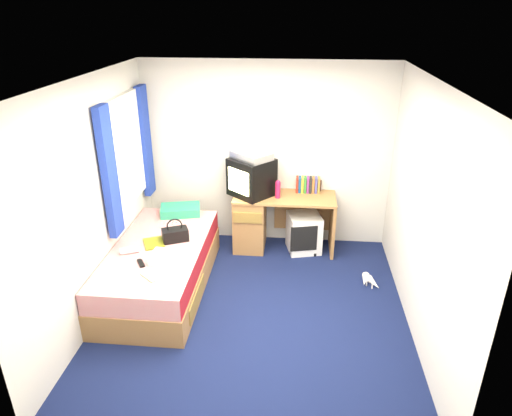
# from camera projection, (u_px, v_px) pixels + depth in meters

# --- Properties ---
(ground) EXTENTS (3.40, 3.40, 0.00)m
(ground) POSITION_uv_depth(u_px,v_px,m) (254.00, 311.00, 4.86)
(ground) COLOR #0C1438
(ground) RESTS_ON ground
(room_shell) EXTENTS (3.40, 3.40, 3.40)m
(room_shell) POSITION_uv_depth(u_px,v_px,m) (253.00, 184.00, 4.27)
(room_shell) COLOR white
(room_shell) RESTS_ON ground
(bed) EXTENTS (1.01, 2.00, 0.54)m
(bed) POSITION_uv_depth(u_px,v_px,m) (161.00, 267.00, 5.17)
(bed) COLOR #A97946
(bed) RESTS_ON ground
(pillow) EXTENTS (0.55, 0.42, 0.11)m
(pillow) POSITION_uv_depth(u_px,v_px,m) (180.00, 210.00, 5.81)
(pillow) COLOR teal
(pillow) RESTS_ON bed
(desk) EXTENTS (1.30, 0.55, 0.75)m
(desk) POSITION_uv_depth(u_px,v_px,m) (263.00, 219.00, 6.00)
(desk) COLOR #A97946
(desk) RESTS_ON ground
(storage_cube) EXTENTS (0.49, 0.49, 0.50)m
(storage_cube) POSITION_uv_depth(u_px,v_px,m) (304.00, 233.00, 5.98)
(storage_cube) COLOR white
(storage_cube) RESTS_ON ground
(crt_tv) EXTENTS (0.66, 0.65, 0.48)m
(crt_tv) POSITION_uv_depth(u_px,v_px,m) (251.00, 177.00, 5.78)
(crt_tv) COLOR black
(crt_tv) RESTS_ON desk
(vcr) EXTENTS (0.57, 0.56, 0.09)m
(vcr) POSITION_uv_depth(u_px,v_px,m) (252.00, 155.00, 5.66)
(vcr) COLOR silver
(vcr) RESTS_ON crt_tv
(book_row) EXTENTS (0.31, 0.13, 0.20)m
(book_row) POSITION_uv_depth(u_px,v_px,m) (308.00, 185.00, 5.92)
(book_row) COLOR maroon
(book_row) RESTS_ON desk
(picture_frame) EXTENTS (0.06, 0.12, 0.14)m
(picture_frame) POSITION_uv_depth(u_px,v_px,m) (319.00, 187.00, 5.94)
(picture_frame) COLOR black
(picture_frame) RESTS_ON desk
(pink_water_bottle) EXTENTS (0.08, 0.08, 0.21)m
(pink_water_bottle) POSITION_uv_depth(u_px,v_px,m) (278.00, 190.00, 5.74)
(pink_water_bottle) COLOR #D01D4C
(pink_water_bottle) RESTS_ON desk
(aerosol_can) EXTENTS (0.05, 0.05, 0.16)m
(aerosol_can) POSITION_uv_depth(u_px,v_px,m) (274.00, 189.00, 5.84)
(aerosol_can) COLOR white
(aerosol_can) RESTS_ON desk
(handbag) EXTENTS (0.33, 0.26, 0.27)m
(handbag) POSITION_uv_depth(u_px,v_px,m) (175.00, 234.00, 5.15)
(handbag) COLOR black
(handbag) RESTS_ON bed
(towel) EXTENTS (0.31, 0.27, 0.10)m
(towel) POSITION_uv_depth(u_px,v_px,m) (165.00, 257.00, 4.74)
(towel) COLOR white
(towel) RESTS_ON bed
(magazine) EXTENTS (0.31, 0.34, 0.01)m
(magazine) POSITION_uv_depth(u_px,v_px,m) (154.00, 243.00, 5.10)
(magazine) COLOR yellow
(magazine) RESTS_ON bed
(water_bottle) EXTENTS (0.21, 0.14, 0.07)m
(water_bottle) POSITION_uv_depth(u_px,v_px,m) (130.00, 250.00, 4.90)
(water_bottle) COLOR white
(water_bottle) RESTS_ON bed
(colour_swatch_fan) EXTENTS (0.21, 0.19, 0.01)m
(colour_swatch_fan) POSITION_uv_depth(u_px,v_px,m) (148.00, 277.00, 4.47)
(colour_swatch_fan) COLOR yellow
(colour_swatch_fan) RESTS_ON bed
(remote_control) EXTENTS (0.13, 0.16, 0.02)m
(remote_control) POSITION_uv_depth(u_px,v_px,m) (141.00, 263.00, 4.71)
(remote_control) COLOR black
(remote_control) RESTS_ON bed
(window_assembly) EXTENTS (0.11, 1.42, 1.40)m
(window_assembly) POSITION_uv_depth(u_px,v_px,m) (127.00, 154.00, 5.24)
(window_assembly) COLOR silver
(window_assembly) RESTS_ON room_shell
(white_heels) EXTENTS (0.25, 0.29, 0.09)m
(white_heels) POSITION_uv_depth(u_px,v_px,m) (369.00, 282.00, 5.31)
(white_heels) COLOR silver
(white_heels) RESTS_ON ground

